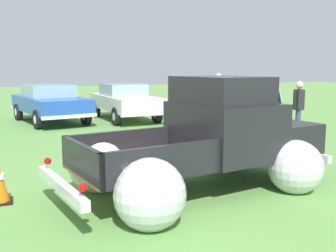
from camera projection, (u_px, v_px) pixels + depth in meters
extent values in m
plane|color=#609347|center=(193.00, 191.00, 6.60)|extent=(80.00, 80.00, 0.00)
cylinder|color=black|center=(226.00, 151.00, 8.03)|extent=(0.79, 0.35, 0.76)
cylinder|color=silver|center=(226.00, 151.00, 8.03)|extent=(0.38, 0.29, 0.34)
cylinder|color=black|center=(294.00, 169.00, 6.57)|extent=(0.79, 0.35, 0.76)
cylinder|color=silver|center=(294.00, 169.00, 6.57)|extent=(0.38, 0.29, 0.34)
cylinder|color=black|center=(98.00, 169.00, 6.57)|extent=(0.79, 0.35, 0.76)
cylinder|color=silver|center=(98.00, 169.00, 6.57)|extent=(0.38, 0.29, 0.34)
cylinder|color=black|center=(148.00, 198.00, 5.11)|extent=(0.79, 0.35, 0.76)
cylinder|color=silver|center=(148.00, 198.00, 5.11)|extent=(0.38, 0.29, 0.34)
sphere|color=silver|center=(97.00, 165.00, 6.61)|extent=(1.11, 1.11, 0.96)
sphere|color=silver|center=(150.00, 194.00, 5.06)|extent=(1.11, 1.11, 0.96)
cube|color=olive|center=(143.00, 168.00, 6.03)|extent=(2.29, 1.87, 0.04)
cube|color=black|center=(123.00, 145.00, 6.61)|extent=(2.03, 0.43, 0.50)
cube|color=black|center=(168.00, 163.00, 5.38)|extent=(2.03, 0.43, 0.50)
cube|color=black|center=(195.00, 146.00, 6.51)|extent=(0.35, 1.53, 0.50)
cube|color=black|center=(81.00, 161.00, 5.48)|extent=(0.35, 1.53, 0.50)
cube|color=black|center=(224.00, 130.00, 6.79)|extent=(1.72, 1.93, 0.95)
cube|color=black|center=(221.00, 90.00, 6.64)|extent=(1.40, 1.72, 0.45)
cube|color=#8CADB7|center=(249.00, 90.00, 6.98)|extent=(0.40, 1.46, 0.38)
cube|color=black|center=(267.00, 136.00, 7.37)|extent=(1.51, 1.81, 0.55)
sphere|color=silver|center=(225.00, 148.00, 8.05)|extent=(1.07, 1.07, 0.92)
sphere|color=silver|center=(295.00, 167.00, 6.54)|extent=(1.07, 1.07, 0.92)
cube|color=silver|center=(61.00, 186.00, 5.37)|extent=(0.46, 1.97, 0.14)
cube|color=silver|center=(286.00, 150.00, 7.70)|extent=(0.46, 1.97, 0.14)
sphere|color=red|center=(48.00, 161.00, 6.03)|extent=(0.13, 0.13, 0.11)
sphere|color=red|center=(83.00, 187.00, 4.70)|extent=(0.13, 0.13, 0.11)
cylinder|color=black|center=(86.00, 116.00, 14.18)|extent=(0.33, 0.69, 0.66)
cylinder|color=silver|center=(86.00, 116.00, 14.18)|extent=(0.27, 0.33, 0.30)
cylinder|color=black|center=(38.00, 120.00, 13.24)|extent=(0.33, 0.69, 0.66)
cylinder|color=silver|center=(38.00, 120.00, 13.24)|extent=(0.27, 0.33, 0.30)
cylinder|color=black|center=(61.00, 109.00, 16.45)|extent=(0.33, 0.69, 0.66)
cylinder|color=silver|center=(61.00, 109.00, 16.45)|extent=(0.27, 0.33, 0.30)
cylinder|color=black|center=(18.00, 112.00, 15.50)|extent=(0.33, 0.69, 0.66)
cylinder|color=silver|center=(18.00, 112.00, 15.50)|extent=(0.27, 0.33, 0.30)
cube|color=blue|center=(50.00, 104.00, 14.79)|extent=(2.70, 4.59, 0.55)
cube|color=#8CADB7|center=(48.00, 91.00, 14.85)|extent=(1.94, 2.10, 0.45)
cube|color=silver|center=(35.00, 106.00, 16.56)|extent=(1.88, 0.49, 0.12)
cube|color=silver|center=(70.00, 116.00, 13.09)|extent=(1.88, 0.49, 0.12)
cylinder|color=black|center=(157.00, 114.00, 14.74)|extent=(0.24, 0.67, 0.66)
cylinder|color=silver|center=(157.00, 114.00, 14.74)|extent=(0.23, 0.31, 0.30)
cylinder|color=black|center=(116.00, 117.00, 14.05)|extent=(0.24, 0.67, 0.66)
cylinder|color=silver|center=(116.00, 117.00, 14.05)|extent=(0.23, 0.31, 0.30)
cylinder|color=black|center=(132.00, 108.00, 17.18)|extent=(0.24, 0.67, 0.66)
cylinder|color=silver|center=(132.00, 108.00, 17.18)|extent=(0.23, 0.31, 0.30)
cylinder|color=black|center=(96.00, 109.00, 16.50)|extent=(0.24, 0.67, 0.66)
cylinder|color=silver|center=(96.00, 109.00, 16.50)|extent=(0.23, 0.31, 0.30)
cube|color=silver|center=(125.00, 102.00, 15.56)|extent=(2.00, 4.38, 0.55)
cube|color=#8CADB7|center=(123.00, 90.00, 15.64)|extent=(1.59, 1.89, 0.45)
cube|color=silver|center=(109.00, 104.00, 17.47)|extent=(1.78, 0.22, 0.12)
cube|color=silver|center=(145.00, 114.00, 13.73)|extent=(1.78, 0.22, 0.12)
cylinder|color=navy|center=(298.00, 122.00, 11.99)|extent=(0.21, 0.21, 0.81)
cylinder|color=navy|center=(298.00, 123.00, 11.83)|extent=(0.21, 0.21, 0.81)
cylinder|color=#26262B|center=(299.00, 100.00, 11.80)|extent=(0.48, 0.48, 0.61)
cylinder|color=#26262B|center=(299.00, 98.00, 12.01)|extent=(0.13, 0.13, 0.58)
cylinder|color=#26262B|center=(299.00, 99.00, 11.59)|extent=(0.13, 0.13, 0.58)
sphere|color=beige|center=(300.00, 85.00, 11.74)|extent=(0.31, 0.31, 0.22)
cylinder|color=gray|center=(218.00, 107.00, 16.28)|extent=(0.20, 0.20, 0.90)
cylinder|color=gray|center=(218.00, 107.00, 16.11)|extent=(0.20, 0.20, 0.90)
cylinder|color=silver|center=(219.00, 88.00, 16.08)|extent=(0.45, 0.45, 0.67)
cylinder|color=silver|center=(218.00, 87.00, 16.29)|extent=(0.12, 0.12, 0.64)
cylinder|color=silver|center=(219.00, 88.00, 15.85)|extent=(0.12, 0.12, 0.64)
sphere|color=beige|center=(219.00, 76.00, 16.00)|extent=(0.32, 0.32, 0.24)
cube|color=black|center=(159.00, 159.00, 8.86)|extent=(0.36, 0.36, 0.03)
cone|color=orange|center=(159.00, 145.00, 8.82)|extent=(0.28, 0.28, 0.60)
cylinder|color=white|center=(159.00, 141.00, 8.81)|extent=(0.17, 0.17, 0.08)
cube|color=black|center=(0.00, 202.00, 6.04)|extent=(0.36, 0.36, 0.03)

